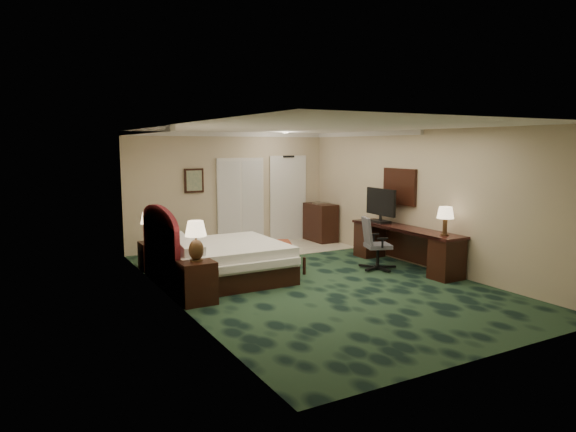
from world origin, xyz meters
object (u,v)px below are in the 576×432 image
desk (405,247)px  minibar (321,223)px  lamp_near (196,241)px  nightstand_far (152,256)px  bed_bench (281,257)px  lamp_far (149,227)px  tv (381,206)px  desk_chair (378,243)px  bed (223,262)px  nightstand_near (196,281)px

desk → minibar: 3.11m
lamp_near → nightstand_far: bearing=91.3°
lamp_near → bed_bench: (2.14, 1.29, -0.73)m
lamp_far → minibar: lamp_far is taller
tv → minibar: (0.04, 2.37, -0.67)m
nightstand_far → lamp_far: bearing=-152.8°
lamp_near → desk: lamp_near is taller
desk → desk_chair: size_ratio=2.65×
bed → lamp_near: size_ratio=3.38×
desk_chair → nightstand_far: bearing=170.0°
nightstand_far → desk_chair: size_ratio=0.52×
bed → nightstand_near: bearing=-129.8°
nightstand_far → tv: size_ratio=0.58×
lamp_near → bed_bench: lamp_near is taller
bed_bench → bed: bearing=-148.5°
nightstand_near → tv: 4.56m
nightstand_far → bed_bench: (2.20, -1.21, -0.04)m
nightstand_near → nightstand_far: size_ratio=1.22×
desk → bed_bench: bearing=155.8°
nightstand_far → minibar: (4.47, 0.88, 0.21)m
bed_bench → tv: size_ratio=1.48×
lamp_near → tv: (4.37, 1.01, 0.19)m
nightstand_near → lamp_near: lamp_near is taller
bed → desk_chair: desk_chair is taller
nightstand_far → desk_chair: desk_chair is taller
desk_chair → minibar: (0.63, 3.04, -0.04)m
lamp_far → bed_bench: lamp_far is taller
nightstand_far → lamp_near: 2.59m
nightstand_near → desk: (4.40, 0.23, 0.07)m
bed → lamp_far: lamp_far is taller
lamp_near → lamp_far: 2.49m
bed → bed_bench: bed is taller
nightstand_near → minibar: 5.54m
lamp_far → desk_chair: lamp_far is taller
bed → nightstand_far: bearing=122.4°
nightstand_far → bed_bench: 2.51m
desk → desk_chair: (-0.62, 0.07, 0.12)m
desk → lamp_near: bearing=-176.4°
bed → tv: 3.61m
nightstand_far → lamp_far: (-0.03, -0.02, 0.56)m
nightstand_far → minibar: 4.56m
desk → lamp_far: bearing=153.8°
nightstand_near → bed_bench: (2.15, 1.25, -0.09)m
nightstand_far → bed: bearing=-57.6°
nightstand_far → desk: (4.45, -2.23, 0.13)m
lamp_near → bed_bench: bearing=31.0°
nightstand_far → bed_bench: bearing=-28.9°
lamp_far → bed_bench: size_ratio=0.43×
bed → bed_bench: (1.29, 0.22, -0.10)m
bed → desk: bearing=-12.6°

